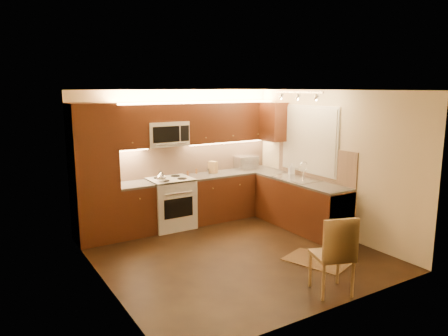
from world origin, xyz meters
TOP-DOWN VIEW (x-y plane):
  - floor at (0.00, 0.00)m, footprint 4.00×4.00m
  - ceiling at (0.00, 0.00)m, footprint 4.00×4.00m
  - wall_back at (0.00, 2.00)m, footprint 4.00×0.01m
  - wall_front at (0.00, -2.00)m, footprint 4.00×0.01m
  - wall_left at (-2.00, 0.00)m, footprint 0.01×4.00m
  - wall_right at (2.00, 0.00)m, footprint 0.01×4.00m
  - pantry at (-1.65, 1.70)m, footprint 0.70×0.60m
  - base_cab_back_left at (-0.99, 1.70)m, footprint 0.62×0.60m
  - counter_back_left at (-0.99, 1.70)m, footprint 0.62×0.60m
  - base_cab_back_right at (1.04, 1.70)m, footprint 1.92×0.60m
  - counter_back_right at (1.04, 1.70)m, footprint 1.92×0.60m
  - base_cab_right at (1.70, 0.40)m, footprint 0.60×2.00m
  - counter_right at (1.70, 0.40)m, footprint 0.60×2.00m
  - dishwasher at (1.70, -0.30)m, footprint 0.58×0.60m
  - backsplash_back at (0.35, 1.99)m, footprint 3.30×0.02m
  - backsplash_right at (1.99, 0.40)m, footprint 0.02×2.00m
  - upper_cab_back_left at (-0.99, 1.82)m, footprint 0.62×0.35m
  - upper_cab_back_right at (1.04, 1.82)m, footprint 1.92×0.35m
  - upper_cab_bridge at (-0.30, 1.82)m, footprint 0.76×0.35m
  - upper_cab_right_corner at (1.82, 1.40)m, footprint 0.35×0.50m
  - stove at (-0.30, 1.68)m, footprint 0.76×0.65m
  - microwave at (-0.30, 1.81)m, footprint 0.76×0.38m
  - window_frame at (1.99, 0.55)m, footprint 0.03×1.44m
  - window_blinds at (1.97, 0.55)m, footprint 0.02×1.36m
  - sink at (1.70, 0.55)m, footprint 0.52×0.86m
  - faucet at (1.88, 0.55)m, footprint 0.20×0.04m
  - track_light_bar at (1.55, 0.40)m, footprint 0.04×1.20m
  - kettle at (-0.56, 1.49)m, footprint 0.20×0.20m
  - toaster_oven at (1.45, 1.82)m, footprint 0.46×0.35m
  - knife_block at (0.66, 1.78)m, footprint 0.16×0.19m
  - spice_jar_a at (0.37, 1.91)m, footprint 0.05×0.05m
  - spice_jar_b at (0.14, 1.84)m, footprint 0.05×0.05m
  - spice_jar_c at (0.56, 1.81)m, footprint 0.06×0.06m
  - spice_jar_d at (0.36, 1.90)m, footprint 0.05×0.05m
  - soap_bottle at (1.87, 0.88)m, footprint 0.12×0.12m
  - rug at (0.88, -0.90)m, footprint 0.87×1.05m
  - dining_chair at (0.35, -1.68)m, footprint 0.57×0.57m

SIDE VIEW (x-z plane):
  - floor at x=0.00m, z-range -0.01..0.01m
  - rug at x=0.88m, z-range 0.00..0.01m
  - base_cab_back_left at x=-0.99m, z-range 0.00..0.86m
  - base_cab_back_right at x=1.04m, z-range 0.00..0.86m
  - base_cab_right at x=1.70m, z-range 0.00..0.86m
  - dishwasher at x=1.70m, z-range 0.01..0.85m
  - stove at x=-0.30m, z-range 0.00..0.92m
  - dining_chair at x=0.35m, z-range 0.00..1.02m
  - counter_back_left at x=-0.99m, z-range 0.86..0.90m
  - counter_back_right at x=1.04m, z-range 0.86..0.90m
  - counter_right at x=1.70m, z-range 0.86..0.90m
  - spice_jar_b at x=0.14m, z-range 0.90..0.99m
  - spice_jar_a at x=0.37m, z-range 0.90..0.99m
  - spice_jar_d at x=0.36m, z-range 0.90..1.00m
  - spice_jar_c at x=0.56m, z-range 0.90..1.00m
  - sink at x=1.70m, z-range 0.90..1.05m
  - soap_bottle at x=1.87m, z-range 0.90..1.11m
  - knife_block at x=0.66m, z-range 0.90..1.13m
  - kettle at x=-0.56m, z-range 0.92..1.11m
  - toaster_oven at x=1.45m, z-range 0.90..1.16m
  - faucet at x=1.88m, z-range 0.90..1.20m
  - pantry at x=-1.65m, z-range 0.00..2.30m
  - backsplash_back at x=0.35m, z-range 0.90..1.50m
  - backsplash_right at x=1.99m, z-range 0.90..1.50m
  - wall_back at x=0.00m, z-range 0.00..2.50m
  - wall_front at x=0.00m, z-range 0.00..2.50m
  - wall_left at x=-2.00m, z-range 0.00..2.50m
  - wall_right at x=2.00m, z-range 0.00..2.50m
  - window_frame at x=1.99m, z-range 0.98..2.22m
  - window_blinds at x=1.97m, z-range 1.02..2.18m
  - microwave at x=-0.30m, z-range 1.50..1.94m
  - upper_cab_back_left at x=-0.99m, z-range 1.50..2.25m
  - upper_cab_back_right at x=1.04m, z-range 1.50..2.25m
  - upper_cab_right_corner at x=1.82m, z-range 1.50..2.25m
  - upper_cab_bridge at x=-0.30m, z-range 1.94..2.25m
  - track_light_bar at x=1.55m, z-range 2.44..2.48m
  - ceiling at x=0.00m, z-range 2.50..2.50m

